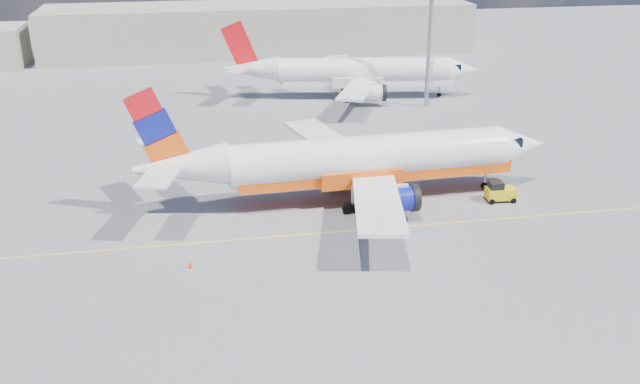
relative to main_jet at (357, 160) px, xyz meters
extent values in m
plane|color=slate|center=(-5.95, -8.85, -3.58)|extent=(240.00, 240.00, 0.00)
cube|color=yellow|center=(-5.95, -5.85, -3.57)|extent=(70.00, 0.15, 0.01)
cube|color=#A9A292|center=(-0.95, 66.15, 0.42)|extent=(70.00, 14.00, 8.00)
cylinder|color=white|center=(1.11, 0.05, 0.24)|extent=(23.48, 4.67, 3.61)
cone|color=white|center=(14.89, 0.68, 0.24)|extent=(4.40, 3.80, 3.61)
cone|color=white|center=(-14.25, -0.65, 0.61)|extent=(7.57, 3.76, 3.43)
cube|color=black|center=(13.40, 0.61, 0.82)|extent=(1.91, 2.52, 0.74)
cube|color=#E9510E|center=(1.64, 0.08, -0.98)|extent=(23.45, 4.03, 1.27)
cube|color=white|center=(-0.82, 7.40, -0.71)|extent=(6.89, 13.17, 0.85)
cube|color=white|center=(-0.14, -7.44, -0.71)|extent=(5.84, 13.15, 0.85)
cylinder|color=navy|center=(1.42, 4.84, -1.72)|extent=(3.91, 2.19, 2.02)
cylinder|color=navy|center=(1.86, -4.69, -1.72)|extent=(3.91, 2.19, 2.02)
cylinder|color=black|center=(3.12, 4.92, -1.72)|extent=(0.63, 2.25, 2.23)
cylinder|color=black|center=(3.56, -4.62, -1.72)|extent=(0.63, 2.25, 2.23)
cube|color=#E9510E|center=(-15.84, -0.73, 3.85)|extent=(4.99, 0.55, 6.62)
cube|color=white|center=(-15.99, 2.67, 1.30)|extent=(4.05, 5.79, 0.19)
cube|color=white|center=(-15.68, -4.12, 1.30)|extent=(3.66, 5.73, 0.19)
cylinder|color=#97979E|center=(11.71, 0.54, -2.25)|extent=(0.20, 0.20, 2.23)
cylinder|color=black|center=(11.71, 0.54, -3.28)|extent=(0.60, 0.28, 0.59)
cylinder|color=black|center=(-1.12, 2.50, -3.10)|extent=(0.97, 0.45, 0.95)
cylinder|color=black|center=(-0.89, -2.59, -3.10)|extent=(0.97, 0.45, 0.95)
cylinder|color=white|center=(8.89, 33.57, -0.04)|extent=(21.88, 6.45, 3.34)
cone|color=white|center=(21.53, 31.72, -0.04)|extent=(4.38, 3.88, 3.34)
cone|color=white|center=(-5.21, 35.64, 0.30)|extent=(7.27, 4.14, 3.17)
cube|color=black|center=(20.17, 31.92, 0.50)|extent=(1.98, 2.48, 0.69)
cube|color=white|center=(9.37, 33.50, -1.17)|extent=(21.79, 5.86, 1.18)
cube|color=white|center=(8.43, 40.59, -0.92)|extent=(4.29, 12.05, 0.79)
cube|color=white|center=(6.43, 26.98, -0.92)|extent=(7.39, 12.11, 0.79)
cylinder|color=white|center=(10.02, 37.88, -1.86)|extent=(3.77, 2.36, 1.87)
cylinder|color=white|center=(8.73, 29.12, -1.86)|extent=(3.77, 2.36, 1.87)
cylinder|color=black|center=(11.57, 37.65, -1.86)|extent=(0.79, 2.11, 2.06)
cylinder|color=black|center=(10.29, 28.90, -1.86)|extent=(0.79, 2.11, 2.06)
cube|color=red|center=(-6.67, 35.86, 3.30)|extent=(4.61, 0.96, 6.13)
cube|color=white|center=(-6.22, 38.97, 0.94)|extent=(2.96, 5.21, 0.18)
cube|color=white|center=(-7.13, 32.74, 0.94)|extent=(4.12, 5.36, 0.18)
cylinder|color=#97979E|center=(18.61, 32.14, -2.35)|extent=(0.20, 0.20, 2.06)
cylinder|color=black|center=(18.61, 32.14, -3.30)|extent=(0.58, 0.31, 0.55)
cylinder|color=black|center=(7.29, 36.19, -3.14)|extent=(0.93, 0.50, 0.88)
cylinder|color=black|center=(6.60, 31.52, -3.14)|extent=(0.93, 0.50, 0.88)
cylinder|color=black|center=(11.03, -1.62, -3.34)|extent=(0.48, 0.21, 0.47)
cylinder|color=black|center=(10.96, -2.93, -3.34)|extent=(0.48, 0.21, 0.47)
cylinder|color=black|center=(12.90, -1.73, -3.34)|extent=(0.48, 0.21, 0.47)
cylinder|color=black|center=(12.83, -3.03, -3.34)|extent=(0.48, 0.21, 0.47)
cube|color=gold|center=(11.93, -2.33, -2.88)|extent=(2.51, 1.45, 0.94)
cube|color=black|center=(11.46, -2.30, -2.13)|extent=(1.19, 1.19, 0.56)
cube|color=white|center=(-13.93, -9.84, -3.56)|extent=(0.42, 0.42, 0.04)
cone|color=red|center=(-13.93, -9.84, -3.26)|extent=(0.36, 0.36, 0.55)
cylinder|color=#97979E|center=(15.40, 27.86, 7.39)|extent=(0.48, 0.48, 21.93)
camera|label=1|loc=(-13.09, -54.04, 19.56)|focal=40.00mm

